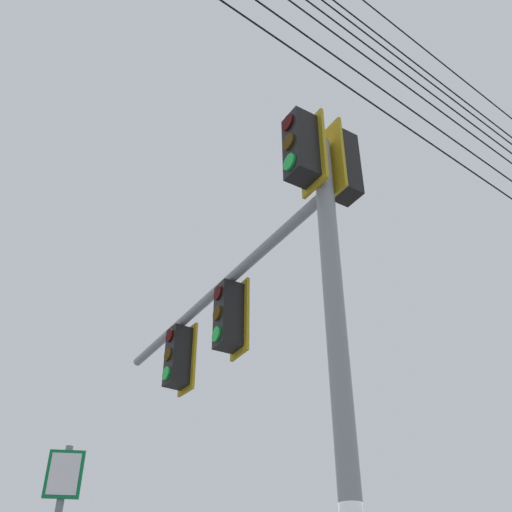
% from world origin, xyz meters
% --- Properties ---
extents(signal_mast_assembly, '(2.85, 5.22, 6.75)m').
position_xyz_m(signal_mast_assembly, '(0.91, 1.04, 4.86)').
color(signal_mast_assembly, gray).
rests_on(signal_mast_assembly, ground).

